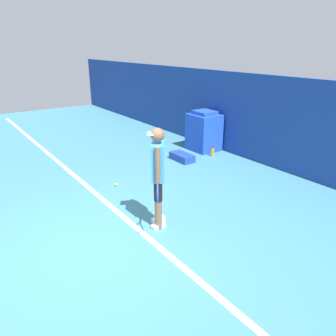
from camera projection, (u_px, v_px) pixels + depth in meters
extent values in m
plane|color=teal|center=(95.00, 248.00, 5.00)|extent=(24.00, 24.00, 0.00)
cube|color=navy|center=(303.00, 129.00, 7.39)|extent=(24.00, 0.10, 2.23)
cube|color=white|center=(140.00, 231.00, 5.43)|extent=(21.60, 0.10, 0.01)
cylinder|color=brown|center=(158.00, 208.00, 5.66)|extent=(0.12, 0.12, 0.52)
cylinder|color=black|center=(158.00, 186.00, 5.51)|extent=(0.14, 0.14, 0.32)
cube|color=white|center=(159.00, 219.00, 5.73)|extent=(0.10, 0.24, 0.08)
cylinder|color=brown|center=(158.00, 214.00, 5.45)|extent=(0.12, 0.12, 0.52)
cylinder|color=black|center=(158.00, 192.00, 5.30)|extent=(0.14, 0.14, 0.32)
cube|color=white|center=(158.00, 226.00, 5.53)|extent=(0.10, 0.24, 0.08)
cube|color=#338CE0|center=(158.00, 162.00, 5.24)|extent=(0.39, 0.36, 0.62)
sphere|color=brown|center=(158.00, 135.00, 5.08)|extent=(0.22, 0.22, 0.22)
cube|color=white|center=(151.00, 134.00, 5.07)|extent=(0.22, 0.20, 0.02)
cylinder|color=brown|center=(158.00, 157.00, 5.41)|extent=(0.09, 0.09, 0.58)
cylinder|color=brown|center=(158.00, 165.00, 5.05)|extent=(0.09, 0.09, 0.58)
cylinder|color=black|center=(158.00, 186.00, 5.04)|extent=(0.20, 0.15, 0.03)
torus|color=#2851B2|center=(158.00, 193.00, 4.80)|extent=(0.28, 0.20, 0.33)
sphere|color=#D1E533|center=(117.00, 185.00, 7.17)|extent=(0.07, 0.07, 0.07)
cube|color=blue|center=(204.00, 132.00, 9.49)|extent=(0.82, 0.75, 1.05)
cube|color=blue|center=(205.00, 113.00, 9.28)|extent=(0.57, 0.52, 0.10)
cube|color=#1E3D99|center=(182.00, 157.00, 8.73)|extent=(0.70, 0.36, 0.19)
cylinder|color=orange|center=(212.00, 152.00, 9.06)|extent=(0.08, 0.08, 0.24)
cylinder|color=black|center=(213.00, 147.00, 9.02)|extent=(0.04, 0.04, 0.02)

